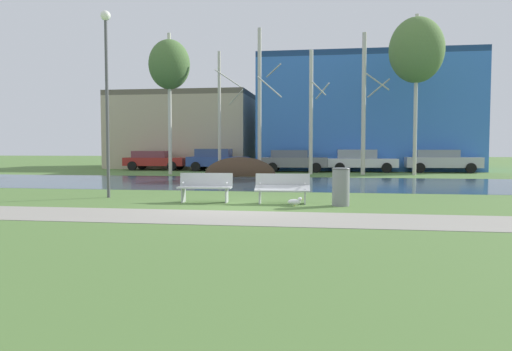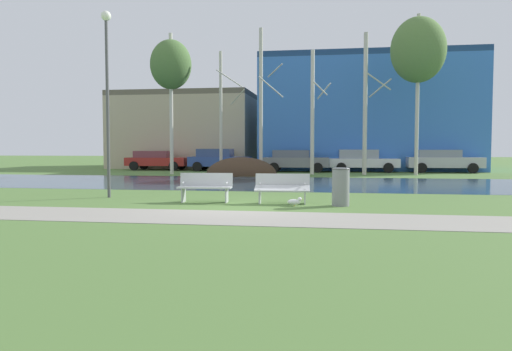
% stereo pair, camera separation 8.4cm
% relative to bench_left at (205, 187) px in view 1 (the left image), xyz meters
% --- Properties ---
extents(ground_plane, '(120.00, 120.00, 0.00)m').
position_rel_bench_left_xyz_m(ground_plane, '(1.17, 9.01, -0.47)').
color(ground_plane, '#517538').
extents(paved_path_strip, '(60.00, 2.35, 0.01)m').
position_rel_bench_left_xyz_m(paved_path_strip, '(1.17, -3.05, -0.47)').
color(paved_path_strip, gray).
rests_on(paved_path_strip, ground).
extents(river_band, '(80.00, 8.78, 0.01)m').
position_rel_bench_left_xyz_m(river_band, '(1.17, 8.10, -0.47)').
color(river_band, '#284256').
rests_on(river_band, ground).
extents(soil_mound, '(4.18, 3.16, 2.11)m').
position_rel_bench_left_xyz_m(soil_mound, '(-1.57, 14.12, -0.47)').
color(soil_mound, '#423021').
rests_on(soil_mound, ground).
extents(bench_left, '(1.63, 0.67, 0.87)m').
position_rel_bench_left_xyz_m(bench_left, '(0.00, 0.00, 0.00)').
color(bench_left, '#B2B5B7').
rests_on(bench_left, ground).
extents(bench_right, '(1.63, 0.67, 0.87)m').
position_rel_bench_left_xyz_m(bench_right, '(2.32, 0.00, 0.00)').
color(bench_right, '#B2B5B7').
rests_on(bench_right, ground).
extents(trash_bin, '(0.51, 0.51, 1.07)m').
position_rel_bench_left_xyz_m(trash_bin, '(4.00, -0.29, 0.08)').
color(trash_bin, gray).
rests_on(trash_bin, ground).
extents(seagull, '(0.44, 0.16, 0.26)m').
position_rel_bench_left_xyz_m(seagull, '(2.73, -0.60, -0.34)').
color(seagull, white).
rests_on(seagull, ground).
extents(streetlamp, '(0.32, 0.32, 6.02)m').
position_rel_bench_left_xyz_m(streetlamp, '(-3.48, 0.86, 3.48)').
color(streetlamp, '#4C4C51').
rests_on(streetlamp, ground).
extents(birch_far_left, '(2.45, 2.45, 8.40)m').
position_rel_bench_left_xyz_m(birch_far_left, '(-5.88, 14.32, 6.03)').
color(birch_far_left, beige).
rests_on(birch_far_left, ground).
extents(birch_left, '(1.61, 2.87, 7.43)m').
position_rel_bench_left_xyz_m(birch_left, '(-3.01, 15.29, 3.34)').
color(birch_left, beige).
rests_on(birch_left, ground).
extents(birch_center_left, '(1.45, 2.61, 8.51)m').
position_rel_bench_left_xyz_m(birch_center_left, '(-0.41, 14.34, 3.85)').
color(birch_center_left, beige).
rests_on(birch_center_left, ground).
extents(birch_center, '(1.21, 1.97, 7.37)m').
position_rel_bench_left_xyz_m(birch_center, '(2.52, 15.42, 3.28)').
color(birch_center, beige).
rests_on(birch_center, ground).
extents(birch_center_right, '(1.61, 2.92, 8.32)m').
position_rel_bench_left_xyz_m(birch_center_right, '(5.61, 15.57, 3.75)').
color(birch_center_right, beige).
rests_on(birch_center_right, ground).
extents(birch_right, '(3.13, 3.13, 9.27)m').
position_rel_bench_left_xyz_m(birch_right, '(8.52, 15.60, 6.72)').
color(birch_right, beige).
rests_on(birch_right, ground).
extents(parked_van_nearest_red, '(4.34, 2.13, 1.35)m').
position_rel_bench_left_xyz_m(parked_van_nearest_red, '(-8.66, 19.27, 0.26)').
color(parked_van_nearest_red, maroon).
rests_on(parked_van_nearest_red, ground).
extents(parked_sedan_second_blue, '(4.17, 2.15, 1.51)m').
position_rel_bench_left_xyz_m(parked_sedan_second_blue, '(-4.05, 18.88, 0.32)').
color(parked_sedan_second_blue, '#2D4793').
rests_on(parked_sedan_second_blue, ground).
extents(parked_hatch_third_grey, '(4.27, 2.02, 1.44)m').
position_rel_bench_left_xyz_m(parked_hatch_third_grey, '(1.26, 18.23, 0.29)').
color(parked_hatch_third_grey, slate).
rests_on(parked_hatch_third_grey, ground).
extents(parked_wagon_fourth_white, '(4.48, 2.03, 1.47)m').
position_rel_bench_left_xyz_m(parked_wagon_fourth_white, '(5.59, 18.74, 0.30)').
color(parked_wagon_fourth_white, silver).
rests_on(parked_wagon_fourth_white, ground).
extents(parked_suv_fifth_silver, '(4.70, 2.17, 1.46)m').
position_rel_bench_left_xyz_m(parked_suv_fifth_silver, '(10.70, 19.12, 0.31)').
color(parked_suv_fifth_silver, '#B2B5BC').
rests_on(parked_suv_fifth_silver, ground).
extents(building_beige_block, '(10.75, 9.12, 5.87)m').
position_rel_bench_left_xyz_m(building_beige_block, '(-7.90, 25.01, 2.46)').
color(building_beige_block, '#BCAD8E').
rests_on(building_beige_block, ground).
extents(building_blue_store, '(15.22, 9.66, 8.17)m').
position_rel_bench_left_xyz_m(building_blue_store, '(6.14, 24.25, 3.61)').
color(building_blue_store, '#3870C6').
rests_on(building_blue_store, ground).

